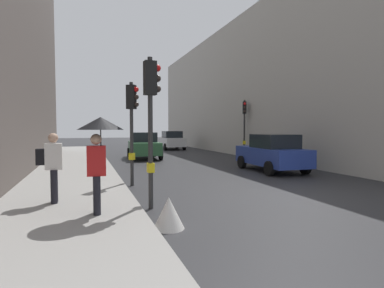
{
  "coord_description": "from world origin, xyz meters",
  "views": [
    {
      "loc": [
        -6.05,
        -8.06,
        2.06
      ],
      "look_at": [
        -0.4,
        8.34,
        1.17
      ],
      "focal_mm": 29.2,
      "sensor_mm": 36.0,
      "label": 1
    }
  ],
  "objects": [
    {
      "name": "traffic_light_mid_street",
      "position": [
        4.47,
        11.28,
        2.74
      ],
      "size": [
        0.33,
        0.45,
        3.98
      ],
      "color": "#2D2D2D",
      "rests_on": "ground"
    },
    {
      "name": "car_white_compact",
      "position": [
        1.89,
        21.04,
        0.88
      ],
      "size": [
        2.11,
        4.25,
        1.76
      ],
      "color": "silver",
      "rests_on": "ground"
    },
    {
      "name": "car_blue_van",
      "position": [
        2.39,
        4.69,
        0.88
      ],
      "size": [
        2.16,
        4.27,
        1.76
      ],
      "color": "navy",
      "rests_on": "ground"
    },
    {
      "name": "ground_plane",
      "position": [
        0.0,
        0.0,
        0.0
      ],
      "size": [
        120.0,
        120.0,
        0.0
      ],
      "primitive_type": "plane",
      "color": "#28282B"
    },
    {
      "name": "pedestrian_with_black_backpack",
      "position": [
        -6.85,
        0.5,
        1.16
      ],
      "size": [
        0.6,
        0.36,
        1.77
      ],
      "color": "black",
      "rests_on": "sidewalk_kerb"
    },
    {
      "name": "traffic_light_near_left",
      "position": [
        -4.45,
        -0.28,
        2.64
      ],
      "size": [
        0.44,
        0.26,
        3.83
      ],
      "color": "#2D2D2D",
      "rests_on": "ground"
    },
    {
      "name": "sidewalk_kerb",
      "position": [
        -6.51,
        6.0,
        0.08
      ],
      "size": [
        3.46,
        40.0,
        0.16
      ],
      "primitive_type": "cube",
      "color": "gray",
      "rests_on": "ground"
    },
    {
      "name": "warning_sign_triangle",
      "position": [
        -4.45,
        -1.97,
        0.33
      ],
      "size": [
        0.64,
        0.64,
        0.65
      ],
      "primitive_type": "cone",
      "color": "silver",
      "rests_on": "ground"
    },
    {
      "name": "building_facade_right",
      "position": [
        10.78,
        15.39,
        5.15
      ],
      "size": [
        12.0,
        35.86,
        10.3
      ],
      "primitive_type": "cube",
      "color": "#B2ADA3",
      "rests_on": "ground"
    },
    {
      "name": "traffic_light_near_right",
      "position": [
        -4.46,
        3.04,
        2.53
      ],
      "size": [
        0.44,
        0.38,
        3.66
      ],
      "color": "#2D2D2D",
      "rests_on": "ground"
    },
    {
      "name": "car_green_estate",
      "position": [
        -2.26,
        12.95,
        0.88
      ],
      "size": [
        2.21,
        4.3,
        1.76
      ],
      "color": "#2D6038",
      "rests_on": "ground"
    },
    {
      "name": "pedestrian_with_umbrella",
      "position": [
        -5.75,
        -0.93,
        1.84
      ],
      "size": [
        1.0,
        1.0,
        2.14
      ],
      "color": "black",
      "rests_on": "sidewalk_kerb"
    }
  ]
}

